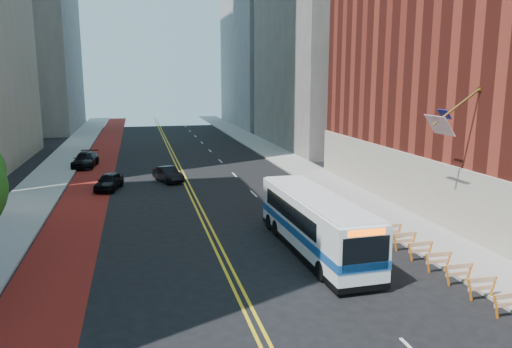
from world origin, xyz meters
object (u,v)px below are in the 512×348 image
at_px(transit_bus, 314,222).
at_px(car_c, 85,160).
at_px(car_b, 168,174).
at_px(car_a, 109,181).

distance_m(transit_bus, car_c, 32.57).
bearing_deg(car_c, transit_bus, -57.91).
xyz_separation_m(transit_bus, car_b, (-6.38, 19.98, -0.96)).
bearing_deg(car_b, car_a, -176.96).
distance_m(car_a, car_b, 5.36).
bearing_deg(car_c, car_a, -69.64).
relative_size(car_b, car_c, 0.77).
relative_size(transit_bus, car_a, 2.79).
relative_size(car_a, car_b, 1.02).
xyz_separation_m(car_b, car_c, (-7.80, 9.33, 0.09)).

